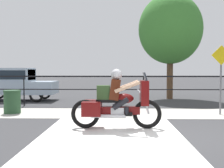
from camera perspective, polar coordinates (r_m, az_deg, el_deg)
The scene contains 9 objects.
ground_plane at distance 6.75m, azimuth 10.35°, elevation -10.28°, with size 120.00×120.00×0.00m, color #38383A.
sidewalk_band at distance 10.07m, azimuth 7.35°, elevation -5.91°, with size 44.00×2.40×0.01m, color #B7B2A8.
crosswalk_band at distance 6.48m, azimuth -0.21°, elevation -10.75°, with size 3.33×6.00×0.01m, color silver.
fence_railing at distance 11.91m, azimuth 6.42°, elevation 0.34°, with size 36.00×0.05×1.30m.
motorcycle at distance 7.34m, azimuth 0.77°, elevation -3.68°, with size 2.37×0.76×1.56m.
parked_car at distance 14.96m, azimuth -19.21°, elevation 0.35°, with size 3.96×1.63×1.64m.
trash_bin at distance 10.55m, azimuth -19.61°, elevation -3.41°, with size 0.61×0.61×0.82m.
street_sign at distance 10.27m, azimuth 21.27°, elevation 2.35°, with size 0.67×0.06×2.38m.
tree_behind_sign at distance 15.52m, azimuth 11.76°, elevation 10.84°, with size 3.38×3.38×5.59m.
Camera 1 is at (-1.03, -6.50, 1.52)m, focal length 45.00 mm.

